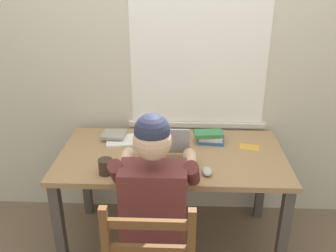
% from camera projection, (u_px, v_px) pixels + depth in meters
% --- Properties ---
extents(ground_plane, '(8.00, 8.00, 0.00)m').
position_uv_depth(ground_plane, '(171.00, 242.00, 2.73)').
color(ground_plane, brown).
extents(back_wall, '(6.00, 0.08, 2.60)m').
position_uv_depth(back_wall, '(175.00, 53.00, 2.62)').
color(back_wall, beige).
rests_on(back_wall, ground).
extents(desk, '(1.48, 0.77, 0.74)m').
position_uv_depth(desk, '(172.00, 166.00, 2.46)').
color(desk, '#9E7A51').
rests_on(desk, ground).
extents(seated_person, '(0.50, 0.60, 1.25)m').
position_uv_depth(seated_person, '(155.00, 201.00, 2.03)').
color(seated_person, brown).
rests_on(seated_person, ground).
extents(laptop, '(0.33, 0.32, 0.22)m').
position_uv_depth(laptop, '(163.00, 158.00, 2.27)').
color(laptop, '#ADAFB2').
rests_on(laptop, desk).
extents(computer_mouse, '(0.06, 0.10, 0.03)m').
position_uv_depth(computer_mouse, '(207.00, 171.00, 2.19)').
color(computer_mouse, '#ADAFB2').
rests_on(computer_mouse, desk).
extents(coffee_mug_white, '(0.11, 0.07, 0.09)m').
position_uv_depth(coffee_mug_white, '(143.00, 139.00, 2.51)').
color(coffee_mug_white, silver).
rests_on(coffee_mug_white, desk).
extents(coffee_mug_dark, '(0.12, 0.09, 0.09)m').
position_uv_depth(coffee_mug_dark, '(106.00, 166.00, 2.18)').
color(coffee_mug_dark, '#38281E').
rests_on(coffee_mug_dark, desk).
extents(book_stack_main, '(0.22, 0.14, 0.08)m').
position_uv_depth(book_stack_main, '(210.00, 137.00, 2.56)').
color(book_stack_main, '#2D5B9E').
rests_on(book_stack_main, desk).
extents(book_stack_side, '(0.18, 0.16, 0.04)m').
position_uv_depth(book_stack_side, '(114.00, 135.00, 2.63)').
color(book_stack_side, white).
rests_on(book_stack_side, desk).
extents(paper_pile_near_laptop, '(0.24, 0.24, 0.01)m').
position_uv_depth(paper_pile_near_laptop, '(147.00, 170.00, 2.22)').
color(paper_pile_near_laptop, white).
rests_on(paper_pile_near_laptop, desk).
extents(paper_pile_back_corner, '(0.28, 0.22, 0.01)m').
position_uv_depth(paper_pile_back_corner, '(125.00, 140.00, 2.59)').
color(paper_pile_back_corner, white).
rests_on(paper_pile_back_corner, desk).
extents(landscape_photo_print, '(0.14, 0.11, 0.00)m').
position_uv_depth(landscape_photo_print, '(249.00, 147.00, 2.51)').
color(landscape_photo_print, gold).
rests_on(landscape_photo_print, desk).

